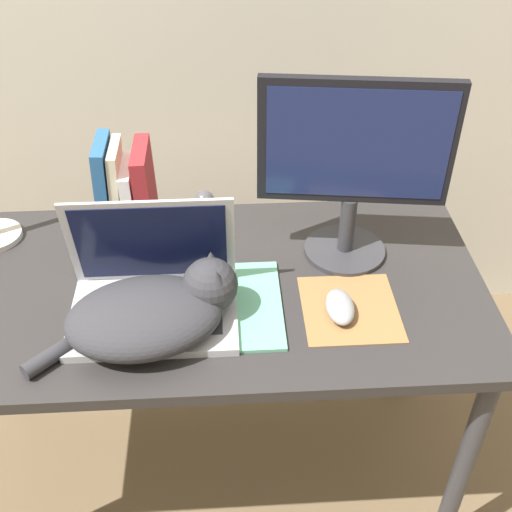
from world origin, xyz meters
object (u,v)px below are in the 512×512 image
Objects in this scene: laptop at (153,293)px; notepad at (241,305)px; webcam at (204,202)px; computer_mouse at (340,307)px; external_monitor at (354,163)px; cat at (155,312)px; book_row at (126,192)px.

notepad is at bearing -0.14° from laptop.
notepad is 3.55× the size of webcam.
computer_mouse is at bearing -10.02° from notepad.
external_monitor reaches higher than computer_mouse.
computer_mouse is at bearing -5.44° from laptop.
external_monitor is (0.43, 0.24, 0.18)m from cat.
external_monitor reaches higher than laptop.
book_row is (-0.51, 0.12, -0.13)m from external_monitor.
external_monitor is 5.58× the size of webcam.
webcam is at bearing 153.95° from external_monitor.
external_monitor is at bearing 34.33° from notepad.
webcam is (-0.08, 0.33, 0.04)m from notepad.
laptop is 0.80× the size of external_monitor.
book_row is at bearing -165.91° from webcam.
cat is at bearing -175.09° from computer_mouse.
book_row is at bearing 104.69° from laptop.
laptop is 0.39m from computer_mouse.
external_monitor reaches higher than cat.
webcam is (0.10, 0.33, 0.00)m from laptop.
notepad is (-0.25, -0.17, -0.24)m from external_monitor.
book_row is 0.40m from notepad.
external_monitor is at bearing 21.62° from laptop.
webcam is at bearing 102.94° from notepad.
external_monitor is 1.57× the size of notepad.
notepad is 0.34m from webcam.
notepad is (0.17, 0.07, -0.05)m from cat.
laptop is 0.30m from book_row.
cat is at bearing -83.08° from laptop.
laptop is 1.26× the size of notepad.
cat is at bearing -158.25° from notepad.
cat is at bearing -103.47° from webcam.
laptop is 0.51m from external_monitor.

